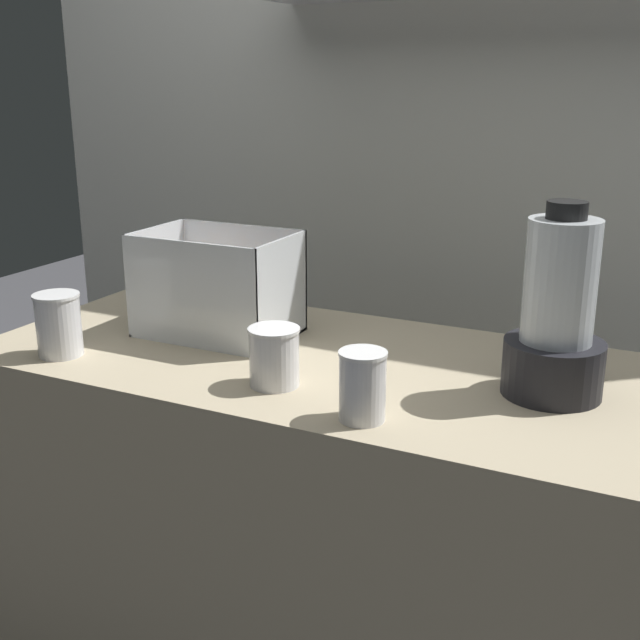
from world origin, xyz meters
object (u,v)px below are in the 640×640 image
(juice_cup_carrot_far_left, at_px, (59,329))
(juice_cup_beet_left, at_px, (274,361))
(blender_pitcher, at_px, (557,322))
(juice_cup_carrot_middle, at_px, (362,390))
(carrot_display_bin, at_px, (217,303))

(juice_cup_carrot_far_left, bearing_deg, juice_cup_beet_left, 5.80)
(blender_pitcher, bearing_deg, juice_cup_carrot_far_left, -166.34)
(juice_cup_carrot_far_left, bearing_deg, juice_cup_carrot_middle, -1.92)
(carrot_display_bin, bearing_deg, juice_cup_carrot_middle, -31.34)
(blender_pitcher, bearing_deg, juice_cup_carrot_middle, -136.05)
(blender_pitcher, relative_size, juice_cup_carrot_middle, 2.91)
(blender_pitcher, relative_size, juice_cup_carrot_far_left, 2.69)
(blender_pitcher, xyz_separation_m, juice_cup_carrot_middle, (-0.26, -0.25, -0.08))
(carrot_display_bin, distance_m, juice_cup_beet_left, 0.34)
(carrot_display_bin, relative_size, juice_cup_beet_left, 2.95)
(juice_cup_carrot_far_left, relative_size, juice_cup_beet_left, 1.17)
(carrot_display_bin, bearing_deg, blender_pitcher, -2.69)
(carrot_display_bin, relative_size, juice_cup_carrot_middle, 2.72)
(juice_cup_carrot_far_left, distance_m, juice_cup_carrot_middle, 0.68)
(juice_cup_carrot_middle, bearing_deg, juice_cup_beet_left, 161.00)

